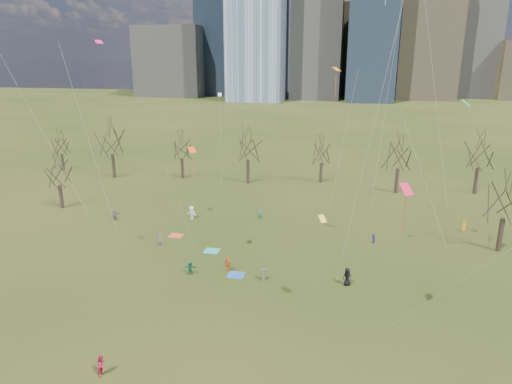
% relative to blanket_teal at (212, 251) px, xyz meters
% --- Properties ---
extents(ground, '(500.00, 500.00, 0.00)m').
position_rel_blanket_teal_xyz_m(ground, '(4.93, -11.74, -0.01)').
color(ground, black).
rests_on(ground, ground).
extents(downtown_skyline, '(212.50, 78.00, 118.00)m').
position_rel_blanket_teal_xyz_m(downtown_skyline, '(2.50, 198.91, 38.99)').
color(downtown_skyline, slate).
rests_on(downtown_skyline, ground).
extents(bare_tree_row, '(113.04, 29.80, 9.50)m').
position_rel_blanket_teal_xyz_m(bare_tree_row, '(4.84, 25.48, 6.10)').
color(bare_tree_row, black).
rests_on(bare_tree_row, ground).
extents(blanket_teal, '(1.60, 1.50, 0.03)m').
position_rel_blanket_teal_xyz_m(blanket_teal, '(0.00, 0.00, 0.00)').
color(blanket_teal, teal).
rests_on(blanket_teal, ground).
extents(blanket_navy, '(1.60, 1.50, 0.03)m').
position_rel_blanket_teal_xyz_m(blanket_navy, '(3.99, -5.08, 0.00)').
color(blanket_navy, '#2353A6').
rests_on(blanket_navy, ground).
extents(blanket_crimson, '(1.60, 1.50, 0.03)m').
position_rel_blanket_teal_xyz_m(blanket_crimson, '(-5.47, 3.45, 0.00)').
color(blanket_crimson, '#CC4828').
rests_on(blanket_crimson, ground).
extents(person_2, '(0.60, 0.76, 1.52)m').
position_rel_blanket_teal_xyz_m(person_2, '(-1.31, -21.05, 0.75)').
color(person_2, '#B81A3B').
rests_on(person_2, ground).
extents(person_3, '(0.63, 0.88, 1.23)m').
position_rel_blanket_teal_xyz_m(person_3, '(6.90, -5.65, 0.60)').
color(person_3, slate).
rests_on(person_3, ground).
extents(person_4, '(0.97, 0.74, 1.53)m').
position_rel_blanket_teal_xyz_m(person_4, '(3.02, -4.39, 0.75)').
color(person_4, '#E15419').
rests_on(person_4, ground).
extents(person_5, '(1.32, 0.54, 1.38)m').
position_rel_blanket_teal_xyz_m(person_5, '(-0.41, -5.82, 0.68)').
color(person_5, '#176A45').
rests_on(person_5, ground).
extents(person_6, '(1.00, 0.88, 1.73)m').
position_rel_blanket_teal_xyz_m(person_6, '(14.67, -5.01, 0.85)').
color(person_6, black).
rests_on(person_6, ground).
extents(person_7, '(0.37, 0.54, 1.47)m').
position_rel_blanket_teal_xyz_m(person_7, '(-6.13, 0.22, 0.72)').
color(person_7, '#8F478A').
rests_on(person_7, ground).
extents(person_8, '(0.51, 0.61, 1.10)m').
position_rel_blanket_teal_xyz_m(person_8, '(17.50, 5.68, 0.53)').
color(person_8, '#2A2397').
rests_on(person_8, ground).
extents(person_9, '(1.26, 0.86, 1.79)m').
position_rel_blanket_teal_xyz_m(person_9, '(-5.54, 9.37, 0.88)').
color(person_9, silver).
rests_on(person_9, ground).
extents(person_11, '(1.39, 0.99, 1.45)m').
position_rel_blanket_teal_xyz_m(person_11, '(-15.27, 7.04, 0.71)').
color(person_11, slate).
rests_on(person_11, ground).
extents(person_12, '(0.78, 0.87, 1.49)m').
position_rel_blanket_teal_xyz_m(person_12, '(28.54, 11.68, 0.73)').
color(person_12, orange).
rests_on(person_12, ground).
extents(person_13, '(0.69, 0.65, 1.59)m').
position_rel_blanket_teal_xyz_m(person_13, '(3.26, 11.05, 0.78)').
color(person_13, '#1C7E67').
rests_on(person_13, ground).
extents(kites_airborne, '(50.65, 44.50, 30.40)m').
position_rel_blanket_teal_xyz_m(kites_airborne, '(9.83, 2.55, 13.59)').
color(kites_airborne, '#FF4815').
rests_on(kites_airborne, ground).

